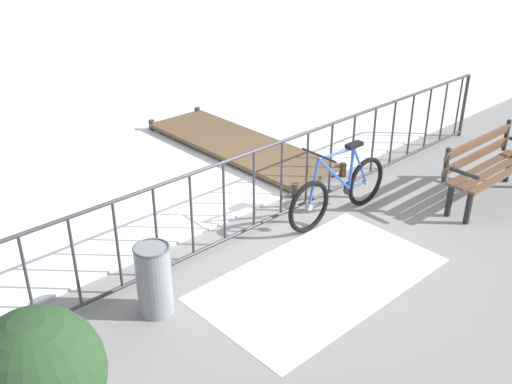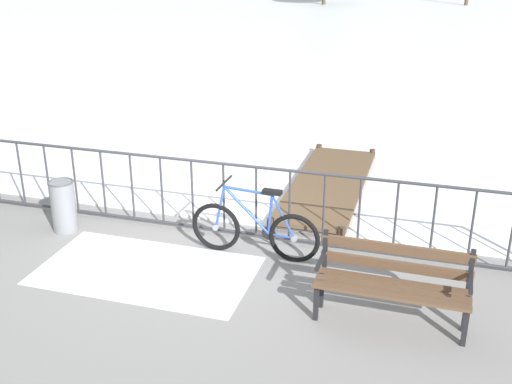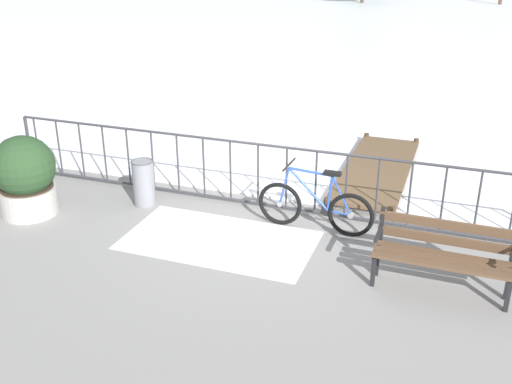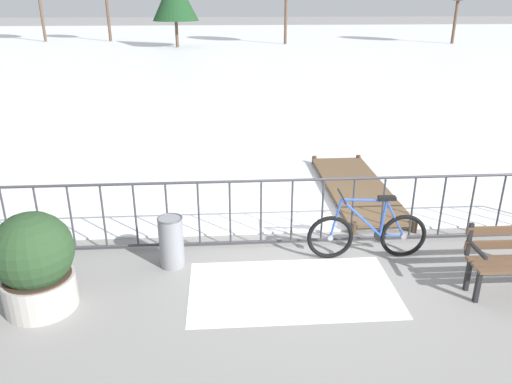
% 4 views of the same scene
% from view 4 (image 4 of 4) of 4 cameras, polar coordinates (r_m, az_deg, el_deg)
% --- Properties ---
extents(ground_plane, '(160.00, 160.00, 0.00)m').
position_cam_4_polar(ground_plane, '(7.58, 5.75, -6.03)').
color(ground_plane, gray).
extents(frozen_pond, '(80.00, 56.00, 0.03)m').
position_cam_4_polar(frozen_pond, '(35.19, -2.11, 16.10)').
color(frozen_pond, white).
rests_on(frozen_pond, ground).
extents(snow_patch, '(2.65, 1.48, 0.01)m').
position_cam_4_polar(snow_patch, '(6.50, 4.19, -11.07)').
color(snow_patch, white).
rests_on(snow_patch, ground).
extents(railing_fence, '(9.06, 0.06, 1.07)m').
position_cam_4_polar(railing_fence, '(7.34, 5.91, -2.17)').
color(railing_fence, '#38383D').
rests_on(railing_fence, ground).
extents(bicycle_near_railing, '(1.71, 0.52, 0.97)m').
position_cam_4_polar(bicycle_near_railing, '(7.21, 12.70, -4.77)').
color(bicycle_near_railing, black).
rests_on(bicycle_near_railing, ground).
extents(planter_with_shrub, '(0.93, 0.93, 1.23)m').
position_cam_4_polar(planter_with_shrub, '(6.40, -24.12, -7.40)').
color(planter_with_shrub, '#ADA8A0').
rests_on(planter_with_shrub, ground).
extents(trash_bin, '(0.35, 0.35, 0.73)m').
position_cam_4_polar(trash_bin, '(6.93, -9.73, -5.63)').
color(trash_bin, gray).
rests_on(trash_bin, ground).
extents(wooden_dock, '(1.10, 3.52, 0.20)m').
position_cam_4_polar(wooden_dock, '(9.59, 11.46, 0.56)').
color(wooden_dock, brown).
rests_on(wooden_dock, ground).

